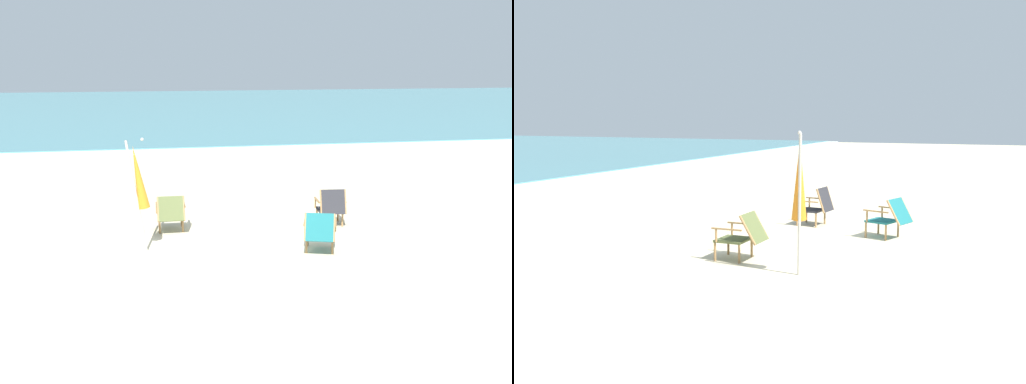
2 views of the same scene
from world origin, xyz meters
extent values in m
plane|color=beige|center=(0.00, 0.00, 0.00)|extent=(80.00, 80.00, 0.00)
cube|color=#196066|center=(1.44, -0.03, 0.32)|extent=(0.64, 0.62, 0.04)
cube|color=#196066|center=(1.32, -0.38, 0.54)|extent=(0.56, 0.44, 0.46)
cylinder|color=olive|center=(1.29, 0.25, 0.16)|extent=(0.04, 0.04, 0.32)
cylinder|color=olive|center=(1.73, 0.11, 0.16)|extent=(0.04, 0.04, 0.32)
cylinder|color=olive|center=(1.15, -0.16, 0.16)|extent=(0.04, 0.04, 0.32)
cylinder|color=olive|center=(1.60, -0.30, 0.16)|extent=(0.04, 0.04, 0.32)
cube|color=olive|center=(1.17, 0.04, 0.54)|extent=(0.20, 0.51, 0.02)
cylinder|color=olive|center=(1.23, 0.22, 0.43)|extent=(0.04, 0.04, 0.22)
cube|color=olive|center=(1.70, -0.13, 0.54)|extent=(0.20, 0.51, 0.02)
cylinder|color=olive|center=(1.76, 0.05, 0.43)|extent=(0.04, 0.04, 0.22)
cylinder|color=olive|center=(1.08, -0.30, 0.54)|extent=(0.13, 0.30, 0.47)
cylinder|color=olive|center=(1.57, -0.46, 0.54)|extent=(0.13, 0.30, 0.47)
cube|color=#28282D|center=(2.16, 1.65, 0.32)|extent=(0.57, 0.53, 0.04)
cube|color=#28282D|center=(2.12, 1.33, 0.57)|extent=(0.51, 0.25, 0.50)
cylinder|color=olive|center=(1.95, 1.89, 0.16)|extent=(0.04, 0.04, 0.32)
cylinder|color=olive|center=(2.41, 1.84, 0.16)|extent=(0.04, 0.04, 0.32)
cylinder|color=olive|center=(1.90, 1.46, 0.16)|extent=(0.04, 0.04, 0.32)
cylinder|color=olive|center=(2.37, 1.41, 0.16)|extent=(0.04, 0.04, 0.32)
cube|color=olive|center=(1.88, 1.66, 0.54)|extent=(0.09, 0.53, 0.02)
cylinder|color=olive|center=(1.90, 1.84, 0.43)|extent=(0.04, 0.04, 0.22)
cube|color=olive|center=(2.43, 1.60, 0.54)|extent=(0.09, 0.53, 0.02)
cylinder|color=olive|center=(2.45, 1.79, 0.43)|extent=(0.04, 0.04, 0.22)
cylinder|color=olive|center=(1.87, 1.35, 0.57)|extent=(0.06, 0.21, 0.51)
cylinder|color=olive|center=(2.38, 1.30, 0.57)|extent=(0.06, 0.21, 0.51)
cube|color=#515B33|center=(-1.21, 1.84, 0.32)|extent=(0.53, 0.49, 0.04)
cube|color=#515B33|center=(-1.21, 1.46, 0.54)|extent=(0.50, 0.30, 0.47)
cylinder|color=olive|center=(-1.44, 2.06, 0.16)|extent=(0.04, 0.04, 0.32)
cylinder|color=olive|center=(-0.97, 2.05, 0.16)|extent=(0.04, 0.04, 0.32)
cylinder|color=olive|center=(-1.44, 1.62, 0.16)|extent=(0.04, 0.04, 0.32)
cylinder|color=olive|center=(-0.98, 1.62, 0.16)|extent=(0.04, 0.04, 0.32)
cube|color=olive|center=(-1.49, 1.82, 0.54)|extent=(0.04, 0.53, 0.02)
cylinder|color=olive|center=(-1.49, 2.01, 0.43)|extent=(0.04, 0.04, 0.22)
cube|color=olive|center=(-0.93, 1.81, 0.54)|extent=(0.04, 0.53, 0.02)
cylinder|color=olive|center=(-0.93, 2.00, 0.43)|extent=(0.04, 0.04, 0.22)
cylinder|color=olive|center=(-1.47, 1.47, 0.54)|extent=(0.04, 0.30, 0.47)
cylinder|color=olive|center=(-0.96, 1.46, 0.54)|extent=(0.04, 0.30, 0.47)
cylinder|color=#B7B2A8|center=(-1.86, 0.47, 1.04)|extent=(0.34, 0.17, 2.08)
cone|color=orange|center=(-1.81, 0.49, 1.40)|extent=(0.44, 0.35, 1.17)
sphere|color=#B7B2A8|center=(-1.72, 0.53, 2.08)|extent=(0.06, 0.06, 0.06)
camera|label=1|loc=(-1.70, -10.23, 3.50)|focal=42.00mm
camera|label=2|loc=(-9.77, -2.37, 2.33)|focal=42.00mm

